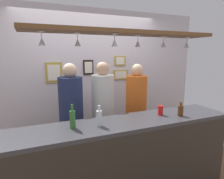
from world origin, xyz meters
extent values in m
cube|color=silver|center=(0.00, 1.10, 1.30)|extent=(4.40, 0.06, 2.60)
cube|color=#38383D|center=(0.00, -0.35, 1.03)|extent=(2.70, 0.55, 0.04)
cube|color=#2D2823|center=(0.00, -0.60, 0.50)|extent=(2.65, 0.04, 1.00)
cube|color=brown|center=(0.00, -0.30, 2.05)|extent=(2.20, 0.36, 0.04)
cylinder|color=silver|center=(-0.89, -0.30, 2.03)|extent=(0.06, 0.06, 0.00)
cylinder|color=silver|center=(-0.89, -0.30, 2.00)|extent=(0.01, 0.01, 0.05)
cone|color=silver|center=(-0.89, -0.30, 1.94)|extent=(0.07, 0.07, 0.08)
cylinder|color=silver|center=(-0.54, -0.27, 2.03)|extent=(0.06, 0.06, 0.00)
cylinder|color=silver|center=(-0.54, -0.27, 2.00)|extent=(0.01, 0.01, 0.05)
cone|color=silver|center=(-0.54, -0.27, 1.94)|extent=(0.07, 0.07, 0.08)
cylinder|color=silver|center=(-0.16, -0.34, 2.03)|extent=(0.06, 0.06, 0.00)
cylinder|color=silver|center=(-0.16, -0.34, 2.00)|extent=(0.01, 0.01, 0.05)
cone|color=silver|center=(-0.16, -0.34, 1.94)|extent=(0.07, 0.07, 0.08)
cylinder|color=silver|center=(0.16, -0.28, 2.03)|extent=(0.06, 0.06, 0.00)
cylinder|color=silver|center=(0.16, -0.28, 2.00)|extent=(0.01, 0.01, 0.05)
cone|color=silver|center=(0.16, -0.28, 1.94)|extent=(0.07, 0.07, 0.08)
cylinder|color=silver|center=(0.52, -0.28, 2.03)|extent=(0.06, 0.06, 0.00)
cylinder|color=silver|center=(0.52, -0.28, 2.00)|extent=(0.01, 0.01, 0.05)
cone|color=silver|center=(0.52, -0.28, 1.94)|extent=(0.07, 0.07, 0.08)
cylinder|color=silver|center=(0.88, -0.29, 2.03)|extent=(0.06, 0.06, 0.00)
cylinder|color=silver|center=(0.88, -0.29, 2.00)|extent=(0.01, 0.01, 0.05)
cone|color=silver|center=(0.88, -0.29, 1.94)|extent=(0.07, 0.07, 0.08)
cube|color=#2D334C|center=(-0.50, 0.40, 0.40)|extent=(0.17, 0.18, 0.81)
cylinder|color=navy|center=(-0.50, 0.40, 1.16)|extent=(0.34, 0.34, 0.70)
sphere|color=beige|center=(-0.50, 0.40, 1.60)|extent=(0.20, 0.20, 0.20)
cube|color=#2D334C|center=(-0.02, 0.40, 0.41)|extent=(0.17, 0.18, 0.81)
cylinder|color=white|center=(-0.02, 0.40, 1.16)|extent=(0.34, 0.34, 0.71)
sphere|color=tan|center=(-0.02, 0.40, 1.61)|extent=(0.20, 0.20, 0.20)
cube|color=#2D334C|center=(0.55, 0.40, 0.40)|extent=(0.17, 0.18, 0.79)
cylinder|color=orange|center=(0.55, 0.40, 1.14)|extent=(0.34, 0.34, 0.69)
sphere|color=beige|center=(0.55, 0.40, 1.57)|extent=(0.20, 0.20, 0.20)
cylinder|color=#512D14|center=(0.71, -0.44, 1.11)|extent=(0.07, 0.07, 0.13)
cylinder|color=#512D14|center=(0.71, -0.44, 1.20)|extent=(0.03, 0.03, 0.05)
cylinder|color=silver|center=(-0.35, -0.37, 1.13)|extent=(0.06, 0.06, 0.17)
cylinder|color=silver|center=(-0.35, -0.37, 1.25)|extent=(0.03, 0.03, 0.06)
cylinder|color=#336B2D|center=(-0.63, -0.32, 1.14)|extent=(0.06, 0.06, 0.19)
cylinder|color=#336B2D|center=(-0.63, -0.32, 1.27)|extent=(0.03, 0.03, 0.07)
cylinder|color=red|center=(0.50, -0.31, 1.11)|extent=(0.07, 0.07, 0.12)
cube|color=#B29338|center=(0.57, 1.06, 1.69)|extent=(0.22, 0.02, 0.18)
cube|color=white|center=(0.57, 1.05, 1.69)|extent=(0.17, 0.01, 0.14)
cube|color=black|center=(-0.05, 1.06, 1.59)|extent=(0.18, 0.02, 0.26)
cube|color=white|center=(-0.05, 1.05, 1.59)|extent=(0.14, 0.01, 0.20)
cube|color=#B29338|center=(0.58, 1.06, 1.43)|extent=(0.30, 0.02, 0.18)
cube|color=white|center=(0.58, 1.05, 1.43)|extent=(0.23, 0.01, 0.14)
cube|color=#B29338|center=(-0.64, 1.06, 1.52)|extent=(0.26, 0.02, 0.34)
cube|color=white|center=(-0.64, 1.05, 1.52)|extent=(0.20, 0.01, 0.26)
camera|label=1|loc=(-1.01, -2.29, 1.83)|focal=31.38mm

